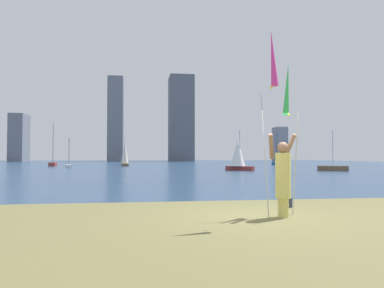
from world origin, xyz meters
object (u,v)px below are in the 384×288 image
(sailboat_4, at_px, (238,155))
(sailboat_2, at_px, (69,166))
(sailboat_3, at_px, (53,164))
(sailboat_6, at_px, (277,163))
(bag, at_px, (288,202))
(sailboat_1, at_px, (125,154))
(kite_flag_right, at_px, (287,92))
(kite_flag_left, at_px, (272,62))
(sailboat_0, at_px, (333,168))
(person, at_px, (283,176))

(sailboat_4, bearing_deg, sailboat_2, 148.72)
(sailboat_3, bearing_deg, sailboat_6, 2.74)
(bag, distance_m, sailboat_1, 43.64)
(kite_flag_right, bearing_deg, sailboat_1, 97.15)
(sailboat_6, bearing_deg, kite_flag_right, -111.07)
(kite_flag_left, bearing_deg, kite_flag_right, 52.21)
(bag, relative_size, sailboat_0, 0.07)
(sailboat_0, xyz_separation_m, sailboat_6, (3.31, 22.95, 0.07))
(sailboat_1, xyz_separation_m, sailboat_6, (23.72, 3.08, -1.38))
(sailboat_2, relative_size, sailboat_4, 0.91)
(kite_flag_left, distance_m, sailboat_4, 28.35)
(kite_flag_left, xyz_separation_m, sailboat_2, (-11.20, 38.41, -3.25))
(sailboat_1, xyz_separation_m, sailboat_2, (-6.43, -6.71, -1.48))
(sailboat_0, bearing_deg, bag, -121.85)
(bag, relative_size, sailboat_2, 0.07)
(sailboat_3, relative_size, sailboat_4, 1.50)
(kite_flag_right, relative_size, sailboat_2, 1.03)
(kite_flag_right, relative_size, bag, 13.85)
(kite_flag_left, distance_m, kite_flag_right, 1.33)
(sailboat_0, bearing_deg, sailboat_3, 145.03)
(sailboat_4, bearing_deg, sailboat_0, -14.05)
(sailboat_0, bearing_deg, sailboat_6, 81.80)
(kite_flag_left, distance_m, sailboat_6, 51.88)
(kite_flag_right, xyz_separation_m, sailboat_1, (-5.53, 44.14, -1.28))
(sailboat_3, bearing_deg, kite_flag_left, -72.31)
(sailboat_3, bearing_deg, person, -71.75)
(kite_flag_right, height_order, sailboat_0, sailboat_0)
(person, distance_m, kite_flag_right, 2.17)
(sailboat_3, bearing_deg, bag, -70.29)
(sailboat_2, bearing_deg, sailboat_4, -31.28)
(kite_flag_left, distance_m, sailboat_3, 48.99)
(sailboat_1, distance_m, sailboat_4, 21.14)
(kite_flag_right, distance_m, sailboat_3, 48.27)
(sailboat_3, bearing_deg, sailboat_4, -41.40)
(sailboat_3, bearing_deg, sailboat_1, -8.23)
(sailboat_4, bearing_deg, bag, -102.56)
(sailboat_2, bearing_deg, kite_flag_right, -72.27)
(kite_flag_right, height_order, sailboat_4, sailboat_4)
(kite_flag_right, xyz_separation_m, sailboat_0, (14.88, 24.27, -2.73))
(sailboat_0, height_order, sailboat_4, sailboat_4)
(kite_flag_right, bearing_deg, person, -122.56)
(sailboat_1, bearing_deg, sailboat_2, -133.80)
(sailboat_3, height_order, sailboat_4, sailboat_3)
(sailboat_1, distance_m, sailboat_2, 9.41)
(kite_flag_left, relative_size, sailboat_1, 0.92)
(sailboat_6, bearing_deg, sailboat_4, -120.28)
(bag, bearing_deg, kite_flag_left, -120.96)
(sailboat_2, distance_m, sailboat_3, 8.94)
(kite_flag_right, height_order, sailboat_1, sailboat_1)
(kite_flag_right, relative_size, sailboat_6, 0.71)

